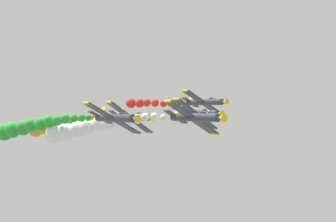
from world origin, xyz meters
The scene contains 9 objects.
airplane_lead centered at (3.61, 10.53, 133.99)m, with size 8.59×10.35×4.85m.
smoke_trail_lead centered at (8.45, -11.67, 131.98)m, with size 9.49×22.11×5.21m.
airplane_left_inner centered at (-5.63, 0.63, 134.37)m, with size 8.38×10.35×5.24m.
airplane_right_inner centered at (10.57, 1.79, 133.86)m, with size 8.66×10.35×4.71m.
smoke_trail_right_inner centered at (14.00, -21.88, 131.99)m, with size 7.17×23.75×4.87m.
airplane_left_outer centered at (2.43, -6.22, 133.81)m, with size 8.25×10.35×5.46m.
smoke_trail_left_outer centered at (4.38, -31.79, 131.93)m, with size 4.94×26.19×4.99m.
airplane_right_outer centered at (-12.76, -5.57, 136.39)m, with size 8.71×10.35×4.60m.
smoke_trail_right_outer centered at (-11.53, -22.83, 136.39)m, with size 3.48×15.14×2.11m.
Camera 1 is at (45.93, 59.29, 134.89)m, focal length 52.24 mm.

